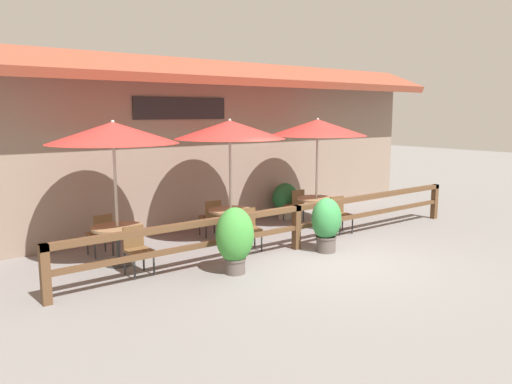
{
  "coord_description": "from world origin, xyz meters",
  "views": [
    {
      "loc": [
        -7.03,
        -6.65,
        2.91
      ],
      "look_at": [
        -0.79,
        1.45,
        1.27
      ],
      "focal_mm": 35.0,
      "sensor_mm": 36.0,
      "label": 1
    }
  ],
  "objects_px": {
    "chair_near_wallside": "(101,232)",
    "dining_table_middle": "(231,216)",
    "dining_table_near": "(118,234)",
    "dining_table_far": "(316,204)",
    "chair_middle_wallside": "(211,216)",
    "patio_umbrella_middle": "(230,130)",
    "patio_umbrella_near": "(113,133)",
    "chair_far_streetside": "(340,212)",
    "potted_plant_entrance_palm": "(326,223)",
    "chair_middle_streetside": "(249,227)",
    "chair_near_streetside": "(137,248)",
    "patio_umbrella_far": "(318,128)",
    "chair_far_wallside": "(295,203)",
    "potted_plant_tall_tropical": "(235,238)",
    "potted_plant_corner_fern": "(285,199)"
  },
  "relations": [
    {
      "from": "chair_near_wallside",
      "to": "dining_table_middle",
      "type": "bearing_deg",
      "value": 162.39
    },
    {
      "from": "dining_table_middle",
      "to": "dining_table_near",
      "type": "bearing_deg",
      "value": -178.76
    },
    {
      "from": "chair_near_wallside",
      "to": "dining_table_far",
      "type": "bearing_deg",
      "value": 168.63
    },
    {
      "from": "chair_middle_wallside",
      "to": "dining_table_near",
      "type": "bearing_deg",
      "value": 24.9
    },
    {
      "from": "dining_table_near",
      "to": "patio_umbrella_middle",
      "type": "xyz_separation_m",
      "value": [
        2.67,
        0.06,
        1.92
      ]
    },
    {
      "from": "patio_umbrella_near",
      "to": "chair_far_streetside",
      "type": "bearing_deg",
      "value": -8.58
    },
    {
      "from": "potted_plant_entrance_palm",
      "to": "dining_table_middle",
      "type": "bearing_deg",
      "value": 121.66
    },
    {
      "from": "patio_umbrella_near",
      "to": "chair_middle_streetside",
      "type": "height_order",
      "value": "patio_umbrella_near"
    },
    {
      "from": "chair_near_streetside",
      "to": "chair_far_streetside",
      "type": "relative_size",
      "value": 1.0
    },
    {
      "from": "patio_umbrella_near",
      "to": "dining_table_middle",
      "type": "distance_m",
      "value": 3.29
    },
    {
      "from": "dining_table_middle",
      "to": "patio_umbrella_far",
      "type": "relative_size",
      "value": 0.35
    },
    {
      "from": "chair_far_streetside",
      "to": "chair_near_streetside",
      "type": "bearing_deg",
      "value": -171.6
    },
    {
      "from": "patio_umbrella_far",
      "to": "dining_table_far",
      "type": "distance_m",
      "value": 1.92
    },
    {
      "from": "patio_umbrella_middle",
      "to": "chair_middle_streetside",
      "type": "distance_m",
      "value": 2.16
    },
    {
      "from": "chair_near_streetside",
      "to": "potted_plant_entrance_palm",
      "type": "relative_size",
      "value": 0.76
    },
    {
      "from": "chair_middle_wallside",
      "to": "potted_plant_entrance_palm",
      "type": "height_order",
      "value": "potted_plant_entrance_palm"
    },
    {
      "from": "chair_near_streetside",
      "to": "chair_far_streetside",
      "type": "bearing_deg",
      "value": -3.51
    },
    {
      "from": "dining_table_near",
      "to": "chair_middle_wallside",
      "type": "relative_size",
      "value": 1.12
    },
    {
      "from": "patio_umbrella_near",
      "to": "dining_table_middle",
      "type": "height_order",
      "value": "patio_umbrella_near"
    },
    {
      "from": "patio_umbrella_near",
      "to": "chair_far_wallside",
      "type": "bearing_deg",
      "value": 8.27
    },
    {
      "from": "dining_table_near",
      "to": "potted_plant_tall_tropical",
      "type": "relative_size",
      "value": 0.8
    },
    {
      "from": "dining_table_near",
      "to": "potted_plant_tall_tropical",
      "type": "distance_m",
      "value": 2.33
    },
    {
      "from": "dining_table_middle",
      "to": "dining_table_far",
      "type": "bearing_deg",
      "value": -1.67
    },
    {
      "from": "patio_umbrella_near",
      "to": "chair_far_streetside",
      "type": "distance_m",
      "value": 5.74
    },
    {
      "from": "potted_plant_tall_tropical",
      "to": "patio_umbrella_near",
      "type": "bearing_deg",
      "value": 129.19
    },
    {
      "from": "chair_near_streetside",
      "to": "patio_umbrella_far",
      "type": "bearing_deg",
      "value": 5.02
    },
    {
      "from": "dining_table_middle",
      "to": "chair_far_streetside",
      "type": "height_order",
      "value": "chair_far_streetside"
    },
    {
      "from": "chair_middle_wallside",
      "to": "chair_far_wallside",
      "type": "height_order",
      "value": "same"
    },
    {
      "from": "chair_far_streetside",
      "to": "potted_plant_entrance_palm",
      "type": "relative_size",
      "value": 0.76
    },
    {
      "from": "chair_middle_wallside",
      "to": "chair_middle_streetside",
      "type": "bearing_deg",
      "value": 99.51
    },
    {
      "from": "patio_umbrella_near",
      "to": "chair_far_wallside",
      "type": "xyz_separation_m",
      "value": [
        5.26,
        0.76,
        -2.03
      ]
    },
    {
      "from": "patio_umbrella_middle",
      "to": "chair_middle_wallside",
      "type": "distance_m",
      "value": 2.16
    },
    {
      "from": "chair_middle_streetside",
      "to": "potted_plant_entrance_palm",
      "type": "distance_m",
      "value": 1.64
    },
    {
      "from": "dining_table_near",
      "to": "chair_far_streetside",
      "type": "height_order",
      "value": "chair_far_streetside"
    },
    {
      "from": "patio_umbrella_near",
      "to": "chair_near_streetside",
      "type": "bearing_deg",
      "value": -86.82
    },
    {
      "from": "dining_table_middle",
      "to": "chair_middle_streetside",
      "type": "bearing_deg",
      "value": -92.24
    },
    {
      "from": "chair_near_wallside",
      "to": "potted_plant_entrance_palm",
      "type": "distance_m",
      "value": 4.64
    },
    {
      "from": "chair_near_wallside",
      "to": "patio_umbrella_far",
      "type": "relative_size",
      "value": 0.32
    },
    {
      "from": "dining_table_far",
      "to": "chair_far_streetside",
      "type": "height_order",
      "value": "chair_far_streetside"
    },
    {
      "from": "chair_far_wallside",
      "to": "potted_plant_tall_tropical",
      "type": "relative_size",
      "value": 0.72
    },
    {
      "from": "patio_umbrella_near",
      "to": "patio_umbrella_middle",
      "type": "xyz_separation_m",
      "value": [
        2.67,
        0.06,
        0.0
      ]
    },
    {
      "from": "patio_umbrella_middle",
      "to": "patio_umbrella_near",
      "type": "bearing_deg",
      "value": -178.76
    },
    {
      "from": "chair_near_streetside",
      "to": "potted_plant_corner_fern",
      "type": "xyz_separation_m",
      "value": [
        5.26,
        1.99,
        0.05
      ]
    },
    {
      "from": "patio_umbrella_far",
      "to": "chair_far_wallside",
      "type": "xyz_separation_m",
      "value": [
        -0.01,
        0.78,
        -2.03
      ]
    },
    {
      "from": "chair_middle_streetside",
      "to": "chair_near_wallside",
      "type": "bearing_deg",
      "value": 166.85
    },
    {
      "from": "chair_near_wallside",
      "to": "patio_umbrella_far",
      "type": "height_order",
      "value": "patio_umbrella_far"
    },
    {
      "from": "dining_table_near",
      "to": "potted_plant_corner_fern",
      "type": "height_order",
      "value": "potted_plant_corner_fern"
    },
    {
      "from": "chair_near_wallside",
      "to": "chair_middle_wallside",
      "type": "distance_m",
      "value": 2.66
    },
    {
      "from": "chair_near_wallside",
      "to": "dining_table_middle",
      "type": "distance_m",
      "value": 2.81
    },
    {
      "from": "dining_table_near",
      "to": "chair_far_wallside",
      "type": "relative_size",
      "value": 1.12
    }
  ]
}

